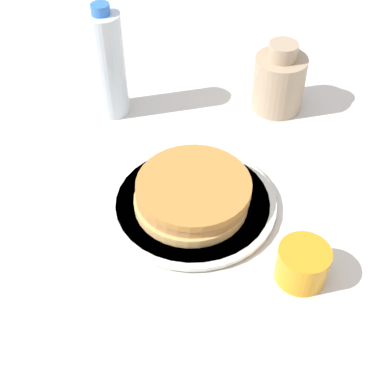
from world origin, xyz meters
The scene contains 6 objects.
ground_plane centered at (0.00, 0.00, 0.00)m, with size 4.00×4.00×0.00m, color silver.
plate centered at (0.00, 0.02, 0.01)m, with size 0.27×0.27×0.01m.
pancake_stack centered at (0.00, 0.02, 0.03)m, with size 0.19×0.19×0.04m.
juice_glass centered at (-0.06, 0.22, 0.03)m, with size 0.08×0.08×0.06m.
cream_jug centered at (-0.28, -0.13, 0.06)m, with size 0.10×0.10×0.14m.
water_bottle_near centered at (0.01, -0.28, 0.10)m, with size 0.07×0.07×0.22m.
Camera 1 is at (0.30, 0.54, 0.64)m, focal length 50.00 mm.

